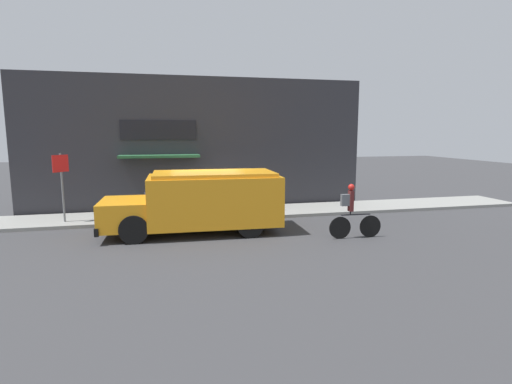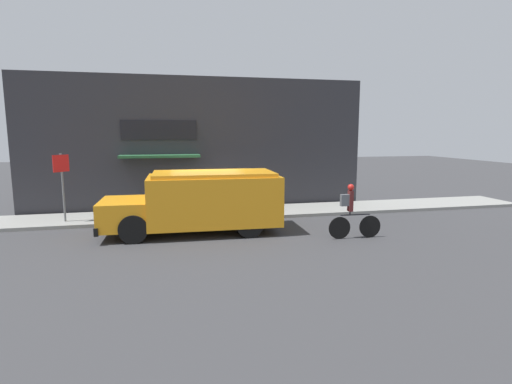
% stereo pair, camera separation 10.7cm
% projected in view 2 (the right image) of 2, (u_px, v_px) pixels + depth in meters
% --- Properties ---
extents(ground_plane, '(70.00, 70.00, 0.00)m').
position_uv_depth(ground_plane, '(207.00, 222.00, 14.82)').
color(ground_plane, '#38383A').
extents(sidewalk, '(28.00, 2.31, 0.13)m').
position_uv_depth(sidewalk, '(204.00, 214.00, 15.92)').
color(sidewalk, gray).
rests_on(sidewalk, ground_plane).
extents(storefront, '(14.50, 0.99, 5.60)m').
position_uv_depth(storefront, '(199.00, 144.00, 16.83)').
color(storefront, '#2D2D33').
rests_on(storefront, ground_plane).
extents(school_bus, '(5.80, 2.76, 2.02)m').
position_uv_depth(school_bus, '(201.00, 201.00, 13.14)').
color(school_bus, orange).
rests_on(school_bus, ground_plane).
extents(cyclist, '(1.72, 0.20, 1.73)m').
position_uv_depth(cyclist, '(352.00, 213.00, 12.43)').
color(cyclist, black).
rests_on(cyclist, ground_plane).
extents(stop_sign_post, '(0.45, 0.45, 2.44)m').
position_uv_depth(stop_sign_post, '(62.00, 176.00, 14.11)').
color(stop_sign_post, slate).
rests_on(stop_sign_post, sidewalk).
extents(trash_bin, '(0.61, 0.61, 0.97)m').
position_uv_depth(trash_bin, '(153.00, 202.00, 15.51)').
color(trash_bin, '#38383D').
rests_on(trash_bin, sidewalk).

